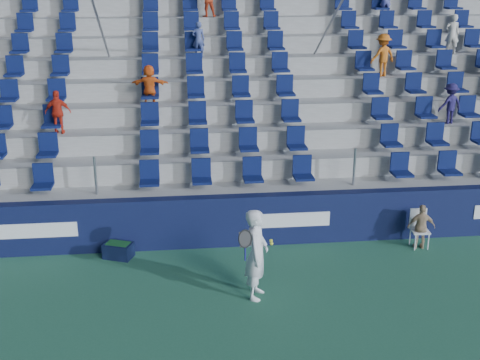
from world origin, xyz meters
name	(u,v)px	position (x,y,z in m)	size (l,w,h in m)	color
ground	(245,317)	(0.00, 0.00, 0.00)	(70.00, 70.00, 0.00)	#2B6649
sponsor_wall	(230,221)	(0.00, 3.15, 0.60)	(24.00, 0.32, 1.20)	#10163C
grandstand	(214,108)	(0.00, 8.24, 2.13)	(24.00, 8.17, 6.63)	#A9A8A3
tennis_player	(257,254)	(0.30, 0.74, 0.91)	(0.71, 0.76, 1.81)	silver
line_judge_chair	(419,225)	(4.31, 2.64, 0.50)	(0.41, 0.42, 0.88)	white
line_judge	(421,227)	(4.31, 2.50, 0.53)	(0.62, 0.26, 1.06)	tan
ball_bin	(118,250)	(-2.51, 2.75, 0.19)	(0.72, 0.60, 0.35)	#0F1739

